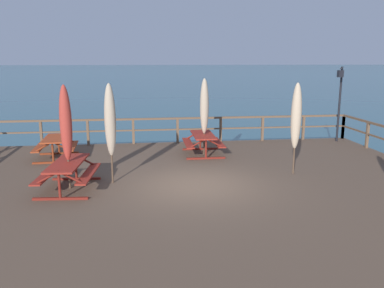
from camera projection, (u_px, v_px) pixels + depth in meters
The scene contains 11 objects.
ground_plane at pixel (196, 210), 11.42m from camera, with size 600.00×600.00×0.00m, color #2D5B6B.
wooden_deck at pixel (196, 198), 11.34m from camera, with size 15.22×12.06×0.77m, color brown.
railing_waterside_far at pixel (178, 125), 16.81m from camera, with size 15.02×0.10×1.09m.
picnic_table_back_left at pixel (56, 143), 14.16m from camera, with size 1.49×1.81×0.78m.
picnic_table_mid_centre at pixel (203, 140), 14.81m from camera, with size 1.42×1.90×0.78m.
picnic_table_mid_right at pixel (68, 169), 10.80m from camera, with size 1.56×2.18×0.78m.
patio_umbrella_short_back at pixel (296, 117), 12.03m from camera, with size 0.32×0.32×2.82m.
patio_umbrella_tall_mid_right at pixel (204, 107), 14.54m from camera, with size 0.32×0.32×2.83m.
patio_umbrella_tall_back_left at pixel (66, 124), 10.60m from camera, with size 0.32×0.32×2.85m.
patio_umbrella_tall_front at pixel (110, 121), 11.08m from camera, with size 0.32×0.32×2.86m.
lamp_post_hooked at pixel (340, 93), 16.65m from camera, with size 0.45×0.61×3.20m.
Camera 1 is at (-1.44, -10.67, 4.27)m, focal length 37.08 mm.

